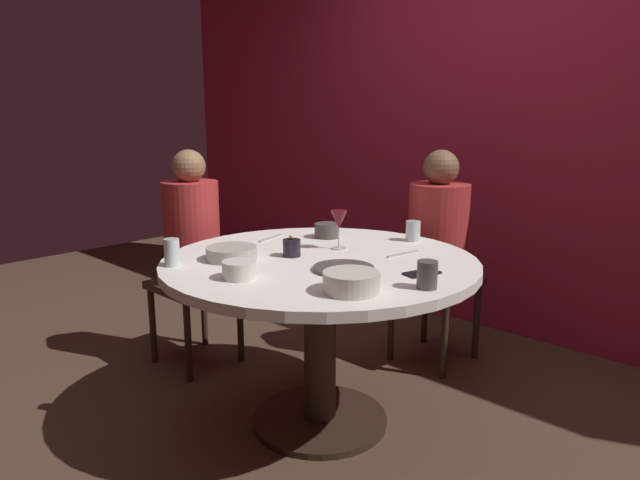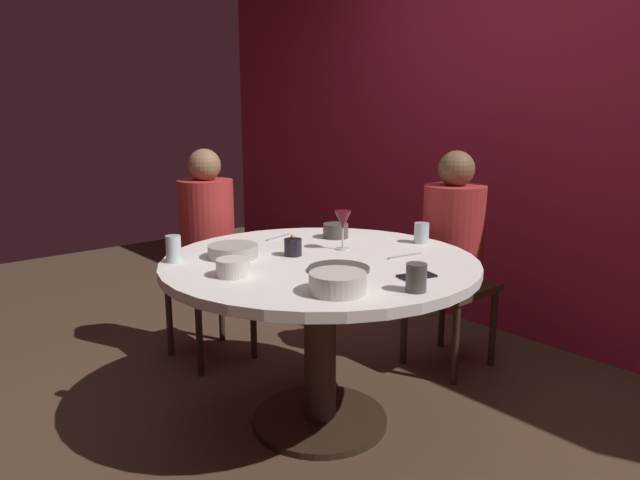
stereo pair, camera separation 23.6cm
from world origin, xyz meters
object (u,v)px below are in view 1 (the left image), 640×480
(bowl_salad_center, at_px, (351,282))
(cup_by_left_diner, at_px, (172,252))
(cell_phone, at_px, (422,273))
(bowl_sauce_side, at_px, (239,270))
(dinner_plate, at_px, (344,268))
(cup_near_candle, at_px, (427,275))
(seated_diner_left, at_px, (192,236))
(seated_diner_back, at_px, (438,234))
(candle_holder, at_px, (292,248))
(wine_glass, at_px, (339,221))
(bowl_small_white, at_px, (327,230))
(cup_by_right_diner, at_px, (413,231))
(bowl_serving_large, at_px, (232,253))
(dining_table, at_px, (320,294))

(bowl_salad_center, height_order, cup_by_left_diner, cup_by_left_diner)
(cell_phone, height_order, bowl_sauce_side, bowl_sauce_side)
(dinner_plate, height_order, bowl_salad_center, bowl_salad_center)
(bowl_sauce_side, bearing_deg, cell_phone, 47.84)
(bowl_salad_center, bearing_deg, cup_near_candle, 52.08)
(cup_by_left_diner, bearing_deg, seated_diner_left, 139.94)
(seated_diner_back, height_order, bowl_salad_center, seated_diner_back)
(seated_diner_left, bearing_deg, cell_phone, 3.80)
(seated_diner_left, bearing_deg, dinner_plate, -3.53)
(seated_diner_back, xyz_separation_m, candle_holder, (-0.12, -0.98, 0.07))
(wine_glass, xyz_separation_m, bowl_small_white, (-0.20, 0.14, -0.09))
(wine_glass, distance_m, cup_by_right_diner, 0.41)
(seated_diner_left, xyz_separation_m, candle_holder, (0.82, -0.05, 0.08))
(seated_diner_back, relative_size, bowl_serving_large, 5.52)
(seated_diner_back, relative_size, bowl_small_white, 9.50)
(dinner_plate, distance_m, cup_by_right_diner, 0.63)
(dinner_plate, relative_size, bowl_sauce_side, 1.90)
(cell_phone, xyz_separation_m, bowl_salad_center, (-0.05, -0.35, 0.03))
(wine_glass, distance_m, bowl_sauce_side, 0.61)
(seated_diner_back, bearing_deg, wine_glass, -4.35)
(candle_holder, height_order, bowl_serving_large, candle_holder)
(wine_glass, distance_m, cell_phone, 0.53)
(cup_by_right_diner, bearing_deg, seated_diner_left, -151.56)
(dining_table, bearing_deg, cup_by_right_diner, 80.82)
(cell_phone, relative_size, cup_by_right_diner, 1.46)
(cell_phone, height_order, bowl_small_white, bowl_small_white)
(cup_by_right_diner, bearing_deg, cell_phone, -52.40)
(bowl_salad_center, relative_size, bowl_small_white, 1.60)
(dining_table, height_order, candle_holder, candle_holder)
(bowl_salad_center, height_order, cup_by_right_diner, cup_by_right_diner)
(cup_by_left_diner, bearing_deg, bowl_small_white, 83.71)
(cup_near_candle, bearing_deg, bowl_sauce_side, -147.20)
(dining_table, distance_m, wine_glass, 0.34)
(seated_diner_left, relative_size, bowl_sauce_side, 9.30)
(candle_holder, xyz_separation_m, wine_glass, (0.06, 0.24, 0.09))
(wine_glass, bearing_deg, bowl_serving_large, -114.41)
(wine_glass, relative_size, bowl_salad_center, 0.89)
(bowl_small_white, xyz_separation_m, bowl_sauce_side, (0.24, -0.75, -0.00))
(candle_holder, relative_size, cup_by_right_diner, 0.99)
(bowl_small_white, distance_m, cup_by_left_diner, 0.82)
(cup_by_left_diner, bearing_deg, cup_by_right_diner, 67.14)
(candle_holder, relative_size, bowl_small_white, 0.77)
(seated_diner_left, bearing_deg, bowl_sauce_side, -24.52)
(wine_glass, relative_size, dinner_plate, 0.73)
(seated_diner_back, distance_m, dinner_plate, 1.02)
(dining_table, bearing_deg, bowl_salad_center, -33.66)
(bowl_small_white, bearing_deg, seated_diner_back, 66.49)
(seated_diner_left, height_order, dinner_plate, seated_diner_left)
(cup_by_right_diner, bearing_deg, wine_glass, -111.52)
(bowl_salad_center, xyz_separation_m, cup_by_right_diner, (-0.30, 0.82, 0.01))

